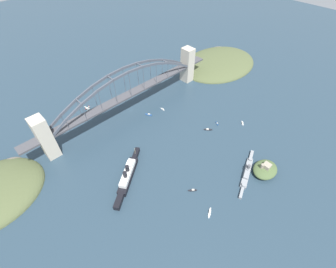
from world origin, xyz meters
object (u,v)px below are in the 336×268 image
at_px(small_boat_4, 243,123).
at_px(harbor_arch_bridge, 129,94).
at_px(seaplane_taxiing_near_bridge, 108,105).
at_px(naval_cruiser, 247,172).
at_px(fort_island_mid_harbor, 265,169).
at_px(small_boat_1, 208,129).
at_px(ocean_liner, 128,175).
at_px(seaplane_second_in_formation, 87,108).
at_px(small_boat_0, 210,213).
at_px(small_boat_6, 149,115).
at_px(small_boat_3, 163,109).
at_px(small_boat_2, 217,123).
at_px(small_boat_5, 193,190).

bearing_deg(small_boat_4, harbor_arch_bridge, -54.10).
bearing_deg(seaplane_taxiing_near_bridge, naval_cruiser, 102.05).
distance_m(fort_island_mid_harbor, small_boat_4, 83.87).
relative_size(seaplane_taxiing_near_bridge, small_boat_1, 0.94).
bearing_deg(ocean_liner, seaplane_second_in_formation, -102.16).
xyz_separation_m(small_boat_0, small_boat_4, (-138.91, -52.58, 0.09)).
xyz_separation_m(seaplane_taxiing_near_bridge, small_boat_6, (-32.29, 59.07, -1.08)).
xyz_separation_m(harbor_arch_bridge, small_boat_6, (-12.41, 26.13, -29.92)).
bearing_deg(harbor_arch_bridge, naval_cruiser, 98.18).
bearing_deg(naval_cruiser, small_boat_0, 0.84).
distance_m(naval_cruiser, small_boat_3, 153.66).
bearing_deg(small_boat_1, small_boat_0, 40.04).
distance_m(ocean_liner, naval_cruiser, 137.31).
distance_m(small_boat_1, small_boat_2, 18.66).
bearing_deg(small_boat_4, small_boat_5, 9.98).
bearing_deg(ocean_liner, fort_island_mid_harbor, 138.94).
xyz_separation_m(ocean_liner, small_boat_0, (-33.70, 91.90, -4.54)).
distance_m(harbor_arch_bridge, small_boat_1, 122.21).
distance_m(ocean_liner, small_boat_2, 146.70).
bearing_deg(naval_cruiser, small_boat_3, -93.49).
bearing_deg(small_boat_0, small_boat_5, -103.10).
bearing_deg(small_boat_4, seaplane_taxiing_near_bridge, -55.01).
distance_m(ocean_liner, seaplane_taxiing_near_bridge, 138.66).
bearing_deg(fort_island_mid_harbor, ocean_liner, -41.06).
xyz_separation_m(ocean_liner, seaplane_taxiing_near_bridge, (-56.48, -126.59, -3.36)).
bearing_deg(harbor_arch_bridge, fort_island_mid_harbor, 102.27).
height_order(fort_island_mid_harbor, small_boat_5, fort_island_mid_harbor).
bearing_deg(small_boat_5, small_boat_2, -155.46).
height_order(small_boat_0, small_boat_3, small_boat_0).
distance_m(harbor_arch_bridge, ocean_liner, 123.49).
height_order(small_boat_2, small_boat_3, small_boat_3).
relative_size(naval_cruiser, small_boat_6, 7.01).
relative_size(seaplane_taxiing_near_bridge, seaplane_second_in_formation, 0.86).
distance_m(small_boat_3, small_boat_6, 24.02).
relative_size(ocean_liner, seaplane_second_in_formation, 6.66).
xyz_separation_m(seaplane_taxiing_near_bridge, small_boat_0, (22.77, 218.49, -1.17)).
bearing_deg(small_boat_6, small_boat_3, 167.88).
height_order(fort_island_mid_harbor, small_boat_1, fort_island_mid_harbor).
bearing_deg(naval_cruiser, harbor_arch_bridge, -81.82).
distance_m(small_boat_2, small_boat_6, 99.93).
bearing_deg(seaplane_second_in_formation, small_boat_6, 127.95).
height_order(small_boat_0, small_boat_5, small_boat_0).
bearing_deg(harbor_arch_bridge, seaplane_taxiing_near_bridge, -58.90).
distance_m(seaplane_second_in_formation, small_boat_0, 234.01).
xyz_separation_m(seaplane_taxiing_near_bridge, small_boat_4, (-116.14, 165.91, -1.08)).
relative_size(ocean_liner, small_boat_6, 7.25).
bearing_deg(small_boat_5, small_boat_1, -150.40).
bearing_deg(small_boat_0, seaplane_second_in_formation, -89.24).
xyz_separation_m(fort_island_mid_harbor, small_boat_3, (7.09, -166.43, -4.35)).
bearing_deg(seaplane_taxiing_near_bridge, small_boat_2, 122.38).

